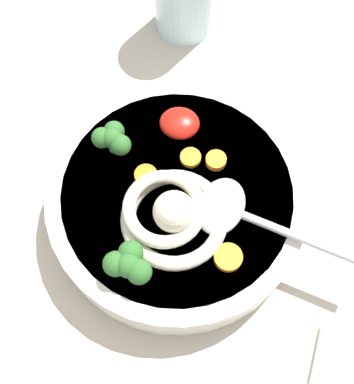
{
  "coord_description": "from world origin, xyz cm",
  "views": [
    {
      "loc": [
        -3.74,
        23.38,
        53.84
      ],
      "look_at": [
        -0.8,
        3.74,
        8.08
      ],
      "focal_mm": 48.44,
      "sensor_mm": 36.0,
      "label": 1
    }
  ],
  "objects": [
    {
      "name": "chili_sauce_dollop",
      "position": [
        0.26,
        -3.36,
        8.99
      ],
      "size": [
        4.05,
        3.65,
        1.82
      ],
      "primitive_type": "ellipsoid",
      "color": "#B2190F",
      "rests_on": "soup_bowl"
    },
    {
      "name": "carrot_slice_front",
      "position": [
        -6.38,
        9.61,
        8.44
      ],
      "size": [
        2.61,
        2.61,
        0.72
      ],
      "primitive_type": "cylinder",
      "color": "orange",
      "rests_on": "soup_bowl"
    },
    {
      "name": "soup_spoon",
      "position": [
        -6.47,
        5.27,
        8.88
      ],
      "size": [
        17.49,
        7.76,
        1.6
      ],
      "rotation": [
        0.0,
        0.0,
        2.88
      ],
      "color": "#B7B7BC",
      "rests_on": "soup_bowl"
    },
    {
      "name": "broccoli_floret_left",
      "position": [
        2.22,
        12.0,
        10.28
      ],
      "size": [
        4.44,
        3.82,
        3.51
      ],
      "color": "#7A9E60",
      "rests_on": "soup_bowl"
    },
    {
      "name": "noodle_pile",
      "position": [
        -0.82,
        6.63,
        9.46
      ],
      "size": [
        11.02,
        10.8,
        4.43
      ],
      "color": "beige",
      "rests_on": "soup_bowl"
    },
    {
      "name": "soup_bowl",
      "position": [
        -0.8,
        3.74,
        5.48
      ],
      "size": [
        25.6,
        25.6,
        5.38
      ],
      "color": "silver",
      "rests_on": "table_slab"
    },
    {
      "name": "carrot_slice_near_spoon",
      "position": [
        -1.59,
        -0.48,
        8.36
      ],
      "size": [
        2.07,
        2.07,
        0.56
      ],
      "primitive_type": "cylinder",
      "color": "orange",
      "rests_on": "soup_bowl"
    },
    {
      "name": "table_slab",
      "position": [
        0.0,
        0.0,
        1.35
      ],
      "size": [
        110.56,
        110.56,
        2.71
      ],
      "primitive_type": "cube",
      "color": "#BCB29E",
      "rests_on": "ground"
    },
    {
      "name": "broccoli_floret_beside_chili",
      "position": [
        6.1,
        0.02,
        10.07
      ],
      "size": [
        4.02,
        3.46,
        3.18
      ],
      "color": "#7A9E60",
      "rests_on": "soup_bowl"
    },
    {
      "name": "carrot_slice_right",
      "position": [
        2.45,
        2.52,
        8.33
      ],
      "size": [
        2.25,
        2.25,
        0.49
      ],
      "primitive_type": "cylinder",
      "color": "orange",
      "rests_on": "soup_bowl"
    },
    {
      "name": "carrot_slice_rear",
      "position": [
        -4.11,
        0.48,
        8.48
      ],
      "size": [
        2.05,
        2.05,
        0.8
      ],
      "primitive_type": "cylinder",
      "color": "orange",
      "rests_on": "soup_bowl"
    }
  ]
}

